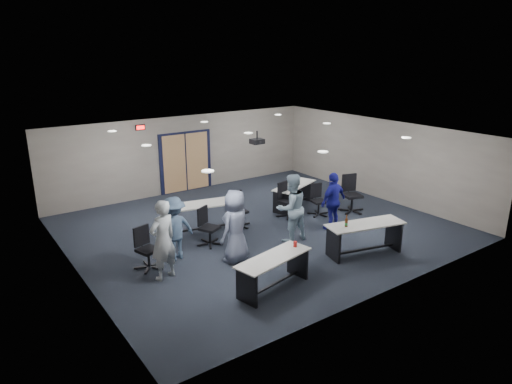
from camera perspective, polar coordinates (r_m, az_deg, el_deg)
floor at (r=13.14m, az=0.33°, el=-4.47°), size 10.00×10.00×0.00m
back_wall at (r=16.45m, az=-8.87°, el=4.74°), size 10.00×0.04×2.70m
front_wall at (r=9.61m, az=16.25°, el=-4.94°), size 10.00×0.04×2.70m
left_wall at (r=10.73m, az=-21.94°, el=-3.19°), size 0.04×9.00×2.70m
right_wall at (r=16.05m, az=15.04°, el=4.03°), size 0.04×9.00×2.70m
ceiling at (r=12.39m, az=0.35°, el=7.20°), size 10.00×9.00×0.04m
double_door at (r=16.49m, az=-8.76°, el=3.70°), size 2.00×0.07×2.20m
exit_sign at (r=15.57m, az=-14.27°, el=7.83°), size 0.32×0.07×0.18m
ceiling_projector at (r=13.02m, az=0.14°, el=6.37°), size 0.35×0.32×0.37m
ceiling_can_lights at (r=12.60m, az=-0.32°, el=7.23°), size 6.24×5.74×0.02m
table_front_left at (r=9.74m, az=2.25°, el=-9.33°), size 1.92×0.96×0.87m
table_front_right at (r=11.62m, az=13.40°, el=-5.00°), size 2.09×1.13×1.10m
table_back_left at (r=12.70m, az=-7.11°, el=-2.63°), size 2.17×1.10×0.84m
table_back_right at (r=14.72m, az=4.81°, el=0.00°), size 1.94×1.22×0.75m
chair_back_a at (r=11.91m, az=-5.82°, el=-4.33°), size 0.85×0.85×1.01m
chair_back_b at (r=13.04m, az=-2.19°, el=-2.25°), size 0.69×0.69×1.02m
chair_back_c at (r=13.84m, az=4.04°, el=-1.00°), size 0.81×0.81×1.07m
chair_back_d at (r=14.10m, az=7.87°, el=-1.01°), size 0.71×0.71×0.96m
chair_loose_left at (r=10.89m, az=-13.35°, el=-6.87°), size 0.78×0.78×1.01m
chair_loose_right at (r=14.52m, az=11.95°, el=-0.25°), size 0.92×0.92×1.18m
person_gray at (r=10.21m, az=-11.57°, el=-5.91°), size 0.76×0.59×1.83m
person_plaid at (r=10.81m, az=-2.60°, el=-4.32°), size 1.02×0.85×1.79m
person_lightblue at (r=12.02m, az=4.43°, el=-1.99°), size 0.93×0.74×1.83m
person_navy at (r=12.97m, az=9.62°, el=-1.13°), size 1.02×0.53×1.65m
person_back at (r=11.15m, az=-10.17°, el=-4.50°), size 1.06×0.67×1.58m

